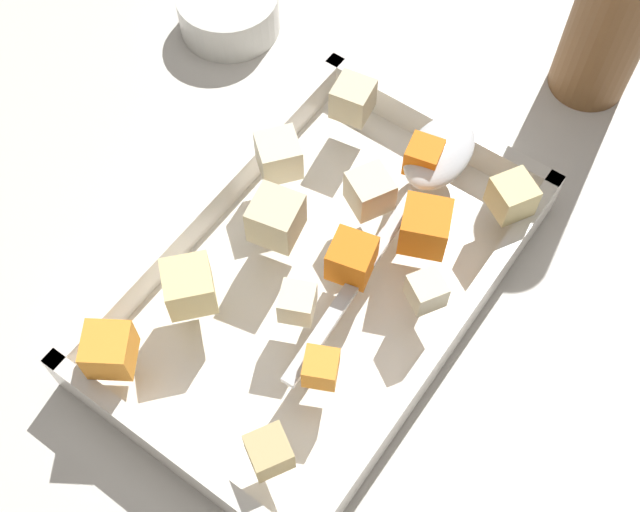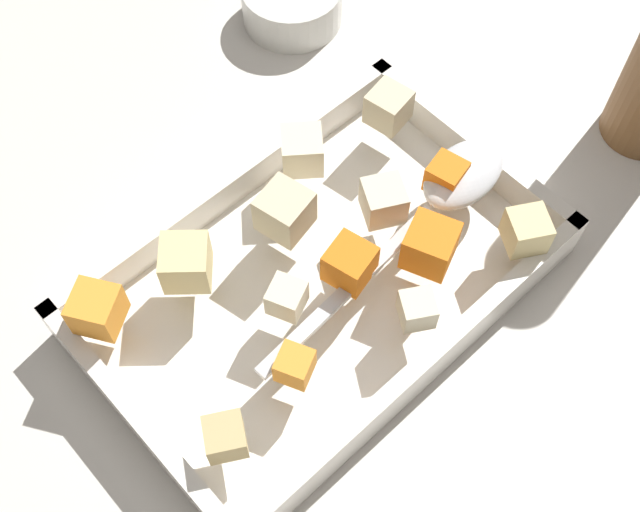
% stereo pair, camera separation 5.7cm
% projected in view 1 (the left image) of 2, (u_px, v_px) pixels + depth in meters
% --- Properties ---
extents(ground_plane, '(4.00, 4.00, 0.00)m').
position_uv_depth(ground_plane, '(309.00, 271.00, 0.63)').
color(ground_plane, beige).
extents(baking_dish, '(0.34, 0.22, 0.05)m').
position_uv_depth(baking_dish, '(320.00, 283.00, 0.61)').
color(baking_dish, white).
rests_on(baking_dish, ground_plane).
extents(carrot_chunk_heap_side, '(0.04, 0.04, 0.03)m').
position_uv_depth(carrot_chunk_heap_side, '(109.00, 350.00, 0.53)').
color(carrot_chunk_heap_side, orange).
rests_on(carrot_chunk_heap_side, baking_dish).
extents(carrot_chunk_corner_nw, '(0.04, 0.04, 0.03)m').
position_uv_depth(carrot_chunk_corner_nw, '(349.00, 262.00, 0.56)').
color(carrot_chunk_corner_nw, orange).
rests_on(carrot_chunk_corner_nw, baking_dish).
extents(carrot_chunk_mid_right, '(0.03, 0.03, 0.03)m').
position_uv_depth(carrot_chunk_mid_right, '(424.00, 157.00, 0.61)').
color(carrot_chunk_mid_right, orange).
rests_on(carrot_chunk_mid_right, baking_dish).
extents(carrot_chunk_near_left, '(0.03, 0.03, 0.02)m').
position_uv_depth(carrot_chunk_near_left, '(321.00, 368.00, 0.53)').
color(carrot_chunk_near_left, orange).
rests_on(carrot_chunk_near_left, baking_dish).
extents(carrot_chunk_far_left, '(0.04, 0.04, 0.03)m').
position_uv_depth(carrot_chunk_far_left, '(425.00, 227.00, 0.57)').
color(carrot_chunk_far_left, orange).
rests_on(carrot_chunk_far_left, baking_dish).
extents(potato_chunk_front_center, '(0.04, 0.04, 0.03)m').
position_uv_depth(potato_chunk_front_center, '(276.00, 218.00, 0.58)').
color(potato_chunk_front_center, beige).
rests_on(potato_chunk_front_center, baking_dish).
extents(potato_chunk_near_spoon, '(0.03, 0.03, 0.02)m').
position_uv_depth(potato_chunk_near_spoon, '(269.00, 452.00, 0.50)').
color(potato_chunk_near_spoon, tan).
rests_on(potato_chunk_near_spoon, baking_dish).
extents(potato_chunk_near_right, '(0.04, 0.04, 0.03)m').
position_uv_depth(potato_chunk_near_right, '(512.00, 196.00, 0.59)').
color(potato_chunk_near_right, '#E0CC89').
rests_on(potato_chunk_near_right, baking_dish).
extents(potato_chunk_far_right, '(0.05, 0.05, 0.03)m').
position_uv_depth(potato_chunk_far_right, '(189.00, 286.00, 0.55)').
color(potato_chunk_far_right, '#E0CC89').
rests_on(potato_chunk_far_right, baking_dish).
extents(potato_chunk_back_center, '(0.03, 0.03, 0.02)m').
position_uv_depth(potato_chunk_back_center, '(297.00, 303.00, 0.55)').
color(potato_chunk_back_center, beige).
rests_on(potato_chunk_back_center, baking_dish).
extents(potato_chunk_corner_se, '(0.03, 0.03, 0.02)m').
position_uv_depth(potato_chunk_corner_se, '(426.00, 291.00, 0.55)').
color(potato_chunk_corner_se, beige).
rests_on(potato_chunk_corner_se, baking_dish).
extents(potato_chunk_corner_sw, '(0.03, 0.03, 0.03)m').
position_uv_depth(potato_chunk_corner_sw, '(353.00, 99.00, 0.63)').
color(potato_chunk_corner_sw, beige).
rests_on(potato_chunk_corner_sw, baking_dish).
extents(potato_chunk_heap_top, '(0.04, 0.04, 0.03)m').
position_uv_depth(potato_chunk_heap_top, '(279.00, 155.00, 0.61)').
color(potato_chunk_heap_top, beige).
rests_on(potato_chunk_heap_top, baking_dish).
extents(parsnip_chunk_mid_left, '(0.04, 0.04, 0.03)m').
position_uv_depth(parsnip_chunk_mid_left, '(370.00, 191.00, 0.59)').
color(parsnip_chunk_mid_left, beige).
rests_on(parsnip_chunk_mid_left, baking_dish).
extents(serving_spoon, '(0.25, 0.05, 0.02)m').
position_uv_depth(serving_spoon, '(431.00, 166.00, 0.61)').
color(serving_spoon, silver).
rests_on(serving_spoon, baking_dish).
extents(small_prep_bowl, '(0.09, 0.09, 0.04)m').
position_uv_depth(small_prep_bowl, '(229.00, 11.00, 0.74)').
color(small_prep_bowl, silver).
rests_on(small_prep_bowl, ground_plane).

